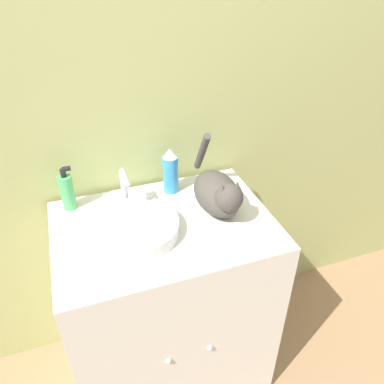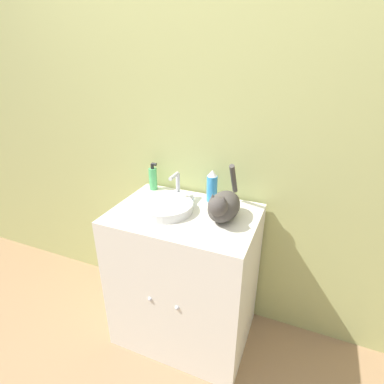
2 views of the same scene
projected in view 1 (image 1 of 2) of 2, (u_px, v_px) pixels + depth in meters
wall_back at (136, 88)px, 1.36m from camera, size 6.00×0.05×2.50m
vanity_cabinet at (168, 303)px, 1.57m from camera, size 0.78×0.56×0.86m
sink_basin at (135, 228)px, 1.27m from camera, size 0.30×0.30×0.05m
faucet at (125, 191)px, 1.37m from camera, size 0.20×0.11×0.17m
cat at (218, 193)px, 1.35m from camera, size 0.16×0.38×0.26m
soap_bottle at (67, 191)px, 1.37m from camera, size 0.05×0.05×0.18m
spray_bottle at (171, 171)px, 1.45m from camera, size 0.06×0.06×0.19m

